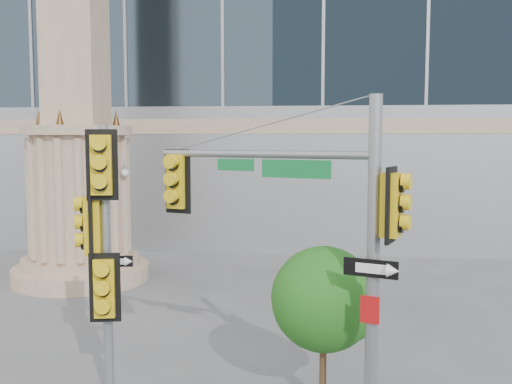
{
  "coord_description": "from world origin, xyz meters",
  "views": [
    {
      "loc": [
        1.62,
        -8.97,
        4.64
      ],
      "look_at": [
        0.53,
        2.0,
        3.64
      ],
      "focal_mm": 40.0,
      "sensor_mm": 36.0,
      "label": 1
    }
  ],
  "objects": [
    {
      "name": "monument",
      "position": [
        -6.0,
        9.0,
        5.52
      ],
      "size": [
        4.4,
        4.4,
        16.6
      ],
      "color": "#9D836A",
      "rests_on": "ground"
    },
    {
      "name": "main_signal_pole",
      "position": [
        1.63,
        -0.23,
        3.29
      ],
      "size": [
        3.92,
        1.81,
        5.3
      ],
      "rotation": [
        0.0,
        0.0,
        -0.37
      ],
      "color": "slate",
      "rests_on": "ground"
    },
    {
      "name": "secondary_signal_pole",
      "position": [
        -2.07,
        0.64,
        2.88
      ],
      "size": [
        0.89,
        0.65,
        4.9
      ],
      "rotation": [
        0.0,
        0.0,
        0.19
      ],
      "color": "slate",
      "rests_on": "ground"
    },
    {
      "name": "street_tree",
      "position": [
        1.86,
        0.57,
        1.88
      ],
      "size": [
        1.83,
        1.79,
        2.86
      ],
      "color": "#9D836A",
      "rests_on": "ground"
    }
  ]
}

